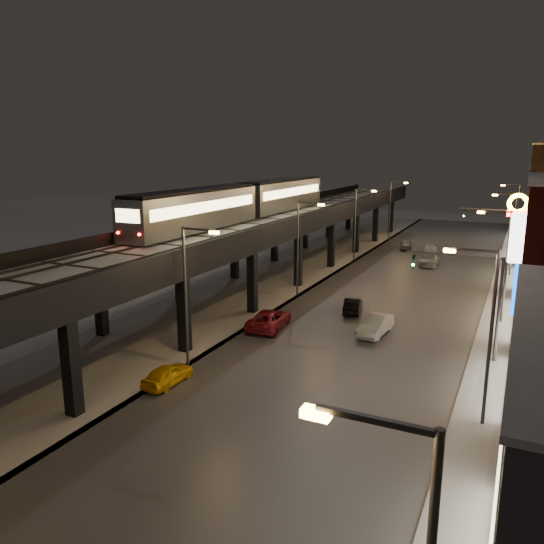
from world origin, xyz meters
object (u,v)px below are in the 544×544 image
at_px(car_taxi, 167,375).
at_px(car_onc_white, 429,260).
at_px(car_mid_dark, 430,249).
at_px(car_far_white, 406,245).
at_px(car_near_white, 353,306).
at_px(sign_citgo, 533,269).
at_px(car_mid_silver, 269,320).
at_px(subway_train, 245,201).
at_px(car_onc_silver, 375,326).

height_order(car_taxi, car_onc_white, car_onc_white).
bearing_deg(car_mid_dark, car_far_white, -34.22).
distance_m(car_near_white, car_mid_dark, 30.07).
bearing_deg(car_taxi, car_onc_white, -99.91).
bearing_deg(sign_citgo, car_onc_white, 105.40).
relative_size(car_mid_dark, car_onc_white, 0.86).
xyz_separation_m(car_taxi, sign_citgo, (18.63, 2.93, 7.61)).
bearing_deg(car_onc_white, car_mid_silver, -106.30).
distance_m(subway_train, car_mid_dark, 28.91).
xyz_separation_m(subway_train, car_near_white, (13.98, -6.85, -7.77)).
distance_m(car_far_white, car_onc_white, 10.74).
relative_size(car_taxi, car_mid_silver, 0.69).
distance_m(car_taxi, car_mid_dark, 48.94).
height_order(car_mid_silver, sign_citgo, sign_citgo).
distance_m(car_near_white, sign_citgo, 21.59).
xyz_separation_m(subway_train, sign_citgo, (27.00, -22.32, -0.18)).
height_order(car_mid_dark, car_far_white, car_far_white).
bearing_deg(car_mid_dark, sign_citgo, 98.34).
height_order(subway_train, car_mid_silver, subway_train).
distance_m(car_taxi, sign_citgo, 20.33).
relative_size(car_near_white, car_onc_silver, 0.86).
bearing_deg(car_mid_dark, subway_train, 50.43).
bearing_deg(car_taxi, car_mid_silver, -93.37).
distance_m(car_mid_dark, car_onc_silver, 34.67).
height_order(car_far_white, car_onc_white, car_onc_white).
relative_size(car_far_white, sign_citgo, 0.36).
height_order(car_mid_silver, car_onc_silver, car_onc_silver).
relative_size(subway_train, car_onc_white, 7.49).
bearing_deg(subway_train, car_near_white, -26.10).
distance_m(car_near_white, car_onc_silver, 5.57).
height_order(subway_train, car_near_white, subway_train).
xyz_separation_m(car_mid_dark, sign_citgo, (11.58, -45.50, 7.61)).
relative_size(car_mid_dark, car_far_white, 1.07).
relative_size(car_far_white, car_onc_white, 0.80).
relative_size(car_near_white, car_mid_dark, 0.90).
distance_m(car_mid_silver, car_onc_silver, 8.07).
xyz_separation_m(car_onc_silver, sign_citgo, (9.86, -10.88, 7.49)).
xyz_separation_m(car_near_white, car_onc_silver, (3.15, -4.59, 0.10)).
height_order(car_mid_dark, car_onc_silver, car_onc_silver).
distance_m(car_mid_silver, sign_citgo, 21.05).
distance_m(subway_train, sign_citgo, 35.03).
bearing_deg(subway_train, sign_citgo, -39.58).
relative_size(subway_train, car_mid_dark, 8.70).
bearing_deg(car_mid_dark, car_near_white, 81.32).
xyz_separation_m(car_onc_white, sign_citgo, (10.41, -37.79, 7.51)).
bearing_deg(car_taxi, car_far_white, -92.43).
bearing_deg(car_far_white, subway_train, 55.52).
xyz_separation_m(car_mid_dark, car_far_white, (-3.58, 1.93, 0.06)).
xyz_separation_m(car_near_white, car_mid_silver, (-4.62, -6.76, 0.10)).
relative_size(subway_train, car_taxi, 10.18).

